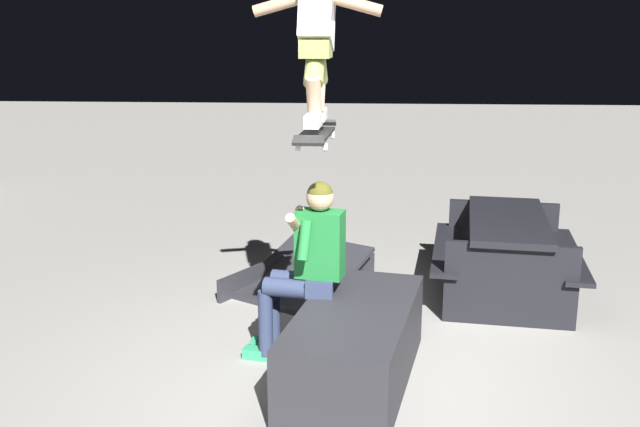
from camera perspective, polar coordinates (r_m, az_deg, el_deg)
The scene contains 7 objects.
ground_plane at distance 5.27m, azimuth 2.18°, elevation -13.45°, with size 40.00×40.00×0.00m, color gray.
ledge_box_main at distance 5.24m, azimuth 2.75°, elevation -10.23°, with size 1.64×0.75×0.55m, color #28282D.
person_sitting_on_ledge at distance 5.39m, azimuth -1.15°, elevation -3.71°, with size 0.60×0.78×1.39m.
skateboard at distance 5.04m, azimuth -0.31°, elevation 6.23°, with size 1.03×0.24×0.13m.
skater_airborne at distance 5.05m, azimuth -0.25°, elevation 14.07°, with size 0.62×0.89×1.12m.
kicker_ramp at distance 7.12m, azimuth -1.56°, elevation -5.23°, with size 1.56×1.48×0.45m.
picnic_table_back at distance 7.04m, azimuth 14.37°, elevation -2.27°, with size 1.86×1.55×0.75m.
Camera 1 is at (-4.66, -0.10, 2.45)m, focal length 40.96 mm.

